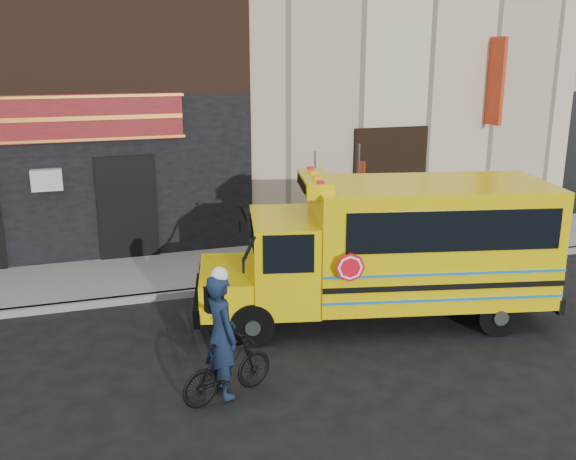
% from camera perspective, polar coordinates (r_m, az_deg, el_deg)
% --- Properties ---
extents(ground, '(120.00, 120.00, 0.00)m').
position_cam_1_polar(ground, '(12.44, 3.29, -8.96)').
color(ground, black).
rests_on(ground, ground).
extents(curb, '(40.00, 0.20, 0.15)m').
position_cam_1_polar(curb, '(14.68, -0.34, -4.67)').
color(curb, gray).
rests_on(curb, ground).
extents(sidewalk, '(40.00, 3.00, 0.15)m').
position_cam_1_polar(sidewalk, '(16.03, -1.95, -2.90)').
color(sidewalk, slate).
rests_on(sidewalk, ground).
extents(building, '(20.00, 10.70, 12.00)m').
position_cam_1_polar(building, '(21.40, -7.13, 18.09)').
color(building, '#C8B396').
rests_on(building, sidewalk).
extents(school_bus, '(7.19, 3.54, 2.92)m').
position_cam_1_polar(school_bus, '(12.64, 9.47, -1.42)').
color(school_bus, black).
rests_on(school_bus, ground).
extents(sign_pole, '(0.12, 0.26, 3.08)m').
position_cam_1_polar(sign_pole, '(15.35, 6.24, 2.48)').
color(sign_pole, '#383F3A').
rests_on(sign_pole, ground).
extents(bicycle, '(1.66, 1.00, 0.96)m').
position_cam_1_polar(bicycle, '(10.08, -5.37, -12.17)').
color(bicycle, black).
rests_on(bicycle, ground).
extents(cyclist, '(0.64, 0.81, 1.96)m').
position_cam_1_polar(cyclist, '(9.88, -5.96, -9.56)').
color(cyclist, '#101C32').
rests_on(cyclist, ground).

